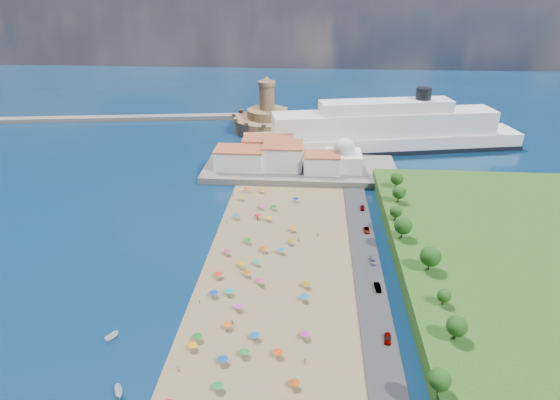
{
  "coord_description": "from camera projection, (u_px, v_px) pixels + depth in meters",
  "views": [
    {
      "loc": [
        15.59,
        -132.85,
        83.8
      ],
      "look_at": [
        4.0,
        25.0,
        8.0
      ],
      "focal_mm": 30.0,
      "sensor_mm": 36.0,
      "label": 1
    }
  ],
  "objects": [
    {
      "name": "jetty",
      "position": [
        262.0,
        145.0,
        254.14
      ],
      "size": [
        18.0,
        70.0,
        2.4
      ],
      "primitive_type": "cube",
      "color": "#59544C",
      "rests_on": "ground"
    },
    {
      "name": "cruise_ship",
      "position": [
        384.0,
        132.0,
        246.76
      ],
      "size": [
        149.06,
        50.49,
        32.26
      ],
      "color": "black",
      "rests_on": "ground"
    },
    {
      "name": "fortress",
      "position": [
        267.0,
        120.0,
        278.75
      ],
      "size": [
        40.0,
        40.0,
        32.4
      ],
      "color": "olive",
      "rests_on": "ground"
    },
    {
      "name": "domed_building",
      "position": [
        344.0,
        157.0,
        214.72
      ],
      "size": [
        16.0,
        16.0,
        15.0
      ],
      "color": "silver",
      "rests_on": "terrace"
    },
    {
      "name": "beach_parasols",
      "position": [
        254.0,
        265.0,
        146.2
      ],
      "size": [
        30.98,
        114.6,
        2.2
      ],
      "color": "gray",
      "rests_on": "beach"
    },
    {
      "name": "ground",
      "position": [
        263.0,
        253.0,
        156.72
      ],
      "size": [
        700.0,
        700.0,
        0.0
      ],
      "primitive_type": "plane",
      "color": "#071938",
      "rests_on": "ground"
    },
    {
      "name": "breakwater",
      "position": [
        118.0,
        118.0,
        301.04
      ],
      "size": [
        199.03,
        34.77,
        2.6
      ],
      "primitive_type": "cube",
      "rotation": [
        0.0,
        0.0,
        0.14
      ],
      "color": "#59544C",
      "rests_on": "ground"
    },
    {
      "name": "moored_boats",
      "position": [
        115.0,
        363.0,
        110.98
      ],
      "size": [
        11.91,
        21.32,
        1.61
      ],
      "color": "white",
      "rests_on": "ground"
    },
    {
      "name": "terrace",
      "position": [
        300.0,
        169.0,
        221.07
      ],
      "size": [
        90.0,
        36.0,
        3.0
      ],
      "primitive_type": "cube",
      "color": "#59544C",
      "rests_on": "ground"
    },
    {
      "name": "parked_cars",
      "position": [
        372.0,
        259.0,
        150.96
      ],
      "size": [
        2.22,
        78.28,
        1.42
      ],
      "color": "gray",
      "rests_on": "promenade"
    },
    {
      "name": "waterfront_buildings",
      "position": [
        273.0,
        155.0,
        219.76
      ],
      "size": [
        57.0,
        29.0,
        11.0
      ],
      "color": "silver",
      "rests_on": "terrace"
    },
    {
      "name": "beachgoers",
      "position": [
        258.0,
        260.0,
        150.8
      ],
      "size": [
        35.9,
        96.92,
        1.87
      ],
      "color": "tan",
      "rests_on": "beach"
    },
    {
      "name": "hillside_trees",
      "position": [
        415.0,
        239.0,
        145.08
      ],
      "size": [
        13.07,
        109.7,
        7.81
      ],
      "color": "#382314",
      "rests_on": "hillside"
    }
  ]
}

